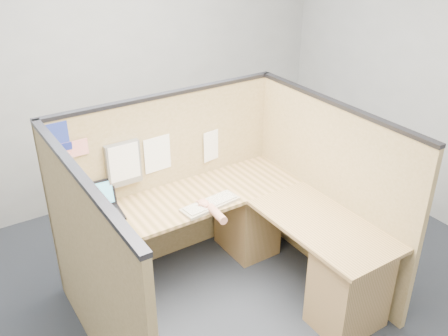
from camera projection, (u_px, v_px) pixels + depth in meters
floor at (234, 316)px, 3.89m from camera, size 5.00×5.00×0.00m
wall_back at (107, 70)px, 4.91m from camera, size 5.00×0.00×5.00m
cubicle_partitions at (204, 208)px, 3.85m from camera, size 2.06×1.83×1.53m
l_desk at (233, 249)px, 4.00m from camera, size 1.95×1.75×0.73m
laptop at (98, 208)px, 3.82m from camera, size 0.33×0.33×0.23m
keyboard at (210, 204)px, 3.94m from camera, size 0.50×0.22×0.03m
mouse at (203, 205)px, 3.92m from camera, size 0.10×0.07×0.04m
hand_forearm at (213, 210)px, 3.82m from camera, size 0.10×0.35×0.07m
blue_poster at (57, 138)px, 3.55m from camera, size 0.17×0.01×0.23m
american_flag at (72, 151)px, 3.64m from camera, size 0.20×0.01×0.34m
file_holder at (124, 164)px, 3.90m from camera, size 0.28×0.05×0.36m
paper_left at (157, 154)px, 4.07m from camera, size 0.24×0.02×0.30m
paper_right at (214, 145)px, 4.36m from camera, size 0.22×0.04×0.28m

